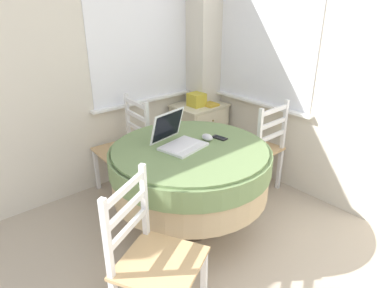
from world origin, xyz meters
name	(u,v)px	position (x,y,z in m)	size (l,w,h in m)	color
corner_room_shell	(221,63)	(1.04, 1.77, 1.28)	(4.11, 4.69, 2.55)	beige
round_dining_table	(190,167)	(0.67, 1.70, 0.56)	(1.20, 1.20, 0.72)	#4C3D2D
laptop	(178,139)	(0.62, 1.78, 0.78)	(0.36, 0.36, 0.25)	silver
computer_mouse	(207,137)	(0.85, 1.71, 0.75)	(0.07, 0.10, 0.05)	silver
cell_phone	(219,138)	(0.95, 1.68, 0.73)	(0.08, 0.13, 0.01)	black
dining_chair_near_back_window	(126,148)	(0.62, 2.57, 0.44)	(0.45, 0.45, 0.90)	tan
dining_chair_near_right_window	(258,149)	(1.54, 1.75, 0.44)	(0.43, 0.43, 0.90)	tan
dining_chair_camera_near	(153,259)	(-0.04, 1.20, 0.44)	(0.57, 0.57, 0.90)	tan
corner_cabinet	(199,133)	(1.56, 2.58, 0.33)	(0.53, 0.44, 0.67)	beige
storage_box	(197,100)	(1.50, 2.56, 0.74)	(0.15, 0.16, 0.14)	gold
book_on_cabinet	(208,104)	(1.62, 2.50, 0.68)	(0.14, 0.21, 0.02)	gold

